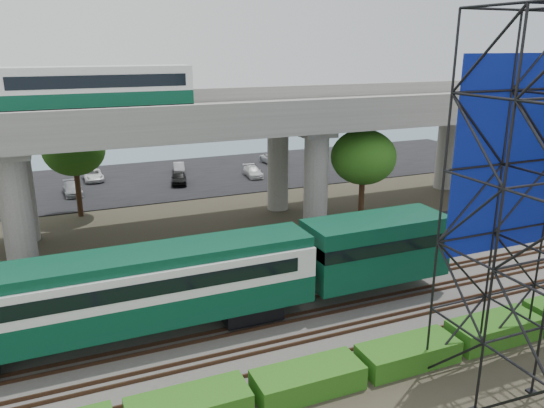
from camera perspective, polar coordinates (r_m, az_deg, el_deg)
name	(u,v)px	position (r m, az deg, el deg)	size (l,w,h in m)	color
ground	(249,344)	(26.26, -2.51, -14.79)	(140.00, 140.00, 0.00)	#474233
ballast_bed	(235,323)	(27.84, -3.99, -12.60)	(90.00, 12.00, 0.20)	slate
service_road	(193,263)	(35.21, -8.55, -6.31)	(90.00, 5.00, 0.08)	black
parking_lot	(135,181)	(57.22, -14.55, 2.38)	(90.00, 18.00, 0.08)	black
harbor_water	(110,146)	(78.61, -17.05, 5.98)	(140.00, 40.00, 0.03)	slate
rail_tracks	(235,319)	(27.75, -4.00, -12.28)	(90.00, 9.52, 0.16)	#472D1E
commuter_train	(162,285)	(25.77, -11.79, -8.51)	(29.30, 3.06, 4.30)	black
overpass	(163,127)	(38.15, -11.67, 8.11)	(80.00, 12.00, 12.40)	#9E9B93
hedge_strip	(308,379)	(22.99, 3.92, -18.24)	(34.60, 1.80, 1.20)	#265814
trees	(101,169)	(38.19, -17.89, 3.61)	(40.94, 16.94, 7.69)	#382314
suv	(51,270)	(34.76, -22.64, -6.61)	(2.07, 4.49, 1.25)	black
parked_cars	(143,176)	(56.75, -13.67, 2.96)	(37.11, 9.17, 1.27)	silver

